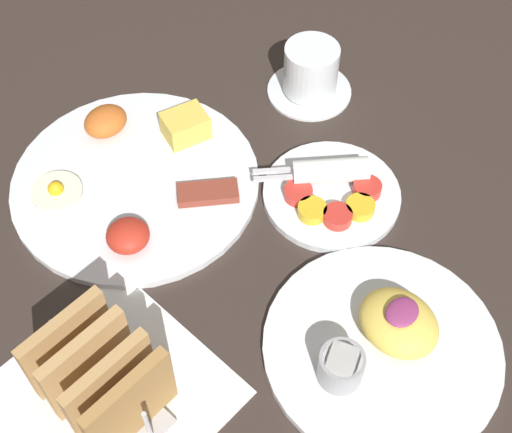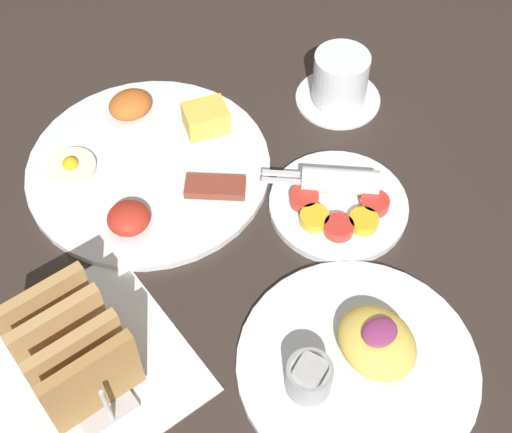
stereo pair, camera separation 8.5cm
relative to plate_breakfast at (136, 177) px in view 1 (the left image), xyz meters
The scene contains 7 objects.
ground_plane 0.22m from the plate_breakfast, 88.89° to the right, with size 3.00×3.00×0.00m, color #332823.
napkin_flat 0.29m from the plate_breakfast, 136.83° to the right, with size 0.22×0.22×0.00m.
plate_breakfast is the anchor object (origin of this frame).
plate_condiments 0.25m from the plate_breakfast, 52.68° to the right, with size 0.17×0.18×0.04m.
plate_foreground 0.38m from the plate_breakfast, 85.94° to the right, with size 0.26×0.26×0.06m.
toast_rack 0.30m from the plate_breakfast, 136.83° to the right, with size 0.10×0.15×0.10m.
coffee_cup 0.29m from the plate_breakfast, 11.01° to the right, with size 0.12×0.12×0.08m.
Camera 1 is at (-0.33, -0.29, 0.71)m, focal length 50.00 mm.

